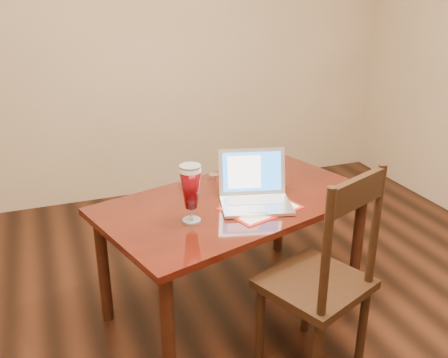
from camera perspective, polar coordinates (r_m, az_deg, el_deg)
name	(u,v)px	position (r m, az deg, el deg)	size (l,w,h in m)	color
dining_table	(235,211)	(2.71, 1.29, -3.73)	(1.62, 1.19, 0.97)	#431109
dining_chair	(322,280)	(2.38, 11.11, -11.31)	(0.58, 0.56, 1.06)	black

